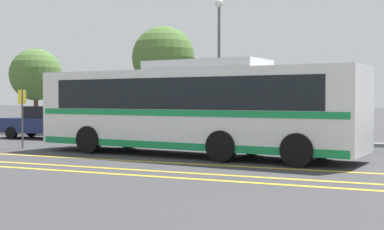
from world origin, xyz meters
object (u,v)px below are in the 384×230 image
object	(u,v)px
transit_bus	(192,107)
parked_car_1	(164,128)
parked_car_2	(312,130)
bus_stop_sign	(22,111)
tree_0	(36,75)
tree_1	(163,58)
parked_car_0	(47,123)
street_lamp	(219,47)

from	to	relation	value
transit_bus	parked_car_1	size ratio (longest dim) A/B	2.79
parked_car_2	bus_stop_sign	bearing A→B (deg)	-72.04
parked_car_1	parked_car_2	size ratio (longest dim) A/B	0.95
tree_0	transit_bus	bearing A→B (deg)	-33.37
parked_car_1	tree_1	size ratio (longest dim) A/B	0.71
parked_car_0	tree_1	bearing A→B (deg)	-33.85
street_lamp	tree_1	world-z (taller)	street_lamp
transit_bus	street_lamp	bearing A→B (deg)	20.26
parked_car_2	tree_0	xyz separation A→B (m)	(-18.17, 5.60, 2.72)
tree_0	street_lamp	bearing A→B (deg)	-10.16
parked_car_0	bus_stop_sign	xyz separation A→B (m)	(2.49, -4.72, 0.72)
tree_1	parked_car_0	bearing A→B (deg)	-119.17
transit_bus	tree_0	bearing A→B (deg)	63.67
transit_bus	bus_stop_sign	xyz separation A→B (m)	(-7.39, -0.10, -0.19)
transit_bus	parked_car_1	bearing A→B (deg)	43.93
bus_stop_sign	street_lamp	distance (m)	9.86
tree_1	transit_bus	bearing A→B (deg)	-59.25
transit_bus	parked_car_2	size ratio (longest dim) A/B	2.65
transit_bus	tree_0	world-z (taller)	tree_0
transit_bus	street_lamp	xyz separation A→B (m)	(-1.74, 7.40, 2.82)
parked_car_0	parked_car_1	xyz separation A→B (m)	(6.75, -0.46, -0.09)
transit_bus	tree_0	size ratio (longest dim) A/B	2.40
transit_bus	bus_stop_sign	world-z (taller)	transit_bus
transit_bus	street_lamp	world-z (taller)	street_lamp
tree_1	street_lamp	bearing A→B (deg)	-35.93
bus_stop_sign	tree_0	size ratio (longest dim) A/B	0.47
street_lamp	tree_1	xyz separation A→B (m)	(-4.69, 3.40, -0.16)
bus_stop_sign	parked_car_2	bearing A→B (deg)	-61.43
parked_car_0	street_lamp	size ratio (longest dim) A/B	0.72
transit_bus	tree_1	world-z (taller)	tree_1
parked_car_1	bus_stop_sign	world-z (taller)	bus_stop_sign
parked_car_0	tree_0	distance (m)	7.59
parked_car_1	street_lamp	distance (m)	5.19
parked_car_0	parked_car_1	distance (m)	6.77
parked_car_0	parked_car_1	world-z (taller)	parked_car_0
tree_0	tree_1	size ratio (longest dim) A/B	0.82
parked_car_1	parked_car_0	bearing A→B (deg)	83.99
transit_bus	parked_car_0	bearing A→B (deg)	71.98
parked_car_1	street_lamp	world-z (taller)	street_lamp
bus_stop_sign	tree_1	bearing A→B (deg)	1.99
parked_car_0	bus_stop_sign	size ratio (longest dim) A/B	2.06
parked_car_1	tree_0	distance (m)	13.23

